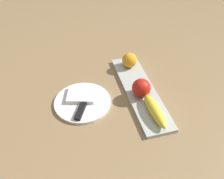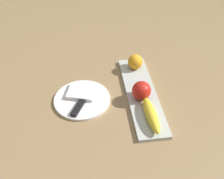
{
  "view_description": "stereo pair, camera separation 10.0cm",
  "coord_description": "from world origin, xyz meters",
  "px_view_note": "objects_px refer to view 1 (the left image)",
  "views": [
    {
      "loc": [
        -0.74,
        0.28,
        0.72
      ],
      "look_at": [
        -0.03,
        0.09,
        0.04
      ],
      "focal_mm": 40.73,
      "sensor_mm": 36.0,
      "label": 1
    },
    {
      "loc": [
        -0.76,
        0.19,
        0.72
      ],
      "look_at": [
        -0.03,
        0.09,
        0.04
      ],
      "focal_mm": 40.73,
      "sensor_mm": 36.0,
      "label": 2
    }
  ],
  "objects_px": {
    "dinner_plate": "(83,102)",
    "fruit_tray": "(140,91)",
    "orange_near_apple": "(129,60)",
    "apple": "(141,88)",
    "knife": "(82,108)",
    "folded_napkin": "(81,95)",
    "banana": "(155,110)"
  },
  "relations": [
    {
      "from": "orange_near_apple",
      "to": "apple",
      "type": "bearing_deg",
      "value": 175.74
    },
    {
      "from": "fruit_tray",
      "to": "orange_near_apple",
      "type": "distance_m",
      "value": 0.17
    },
    {
      "from": "banana",
      "to": "knife",
      "type": "height_order",
      "value": "banana"
    },
    {
      "from": "dinner_plate",
      "to": "folded_napkin",
      "type": "xyz_separation_m",
      "value": [
        0.03,
        0.0,
        0.01
      ]
    },
    {
      "from": "banana",
      "to": "orange_near_apple",
      "type": "height_order",
      "value": "orange_near_apple"
    },
    {
      "from": "orange_near_apple",
      "to": "knife",
      "type": "bearing_deg",
      "value": 128.83
    },
    {
      "from": "dinner_plate",
      "to": "fruit_tray",
      "type": "bearing_deg",
      "value": -90.0
    },
    {
      "from": "fruit_tray",
      "to": "knife",
      "type": "height_order",
      "value": "knife"
    },
    {
      "from": "banana",
      "to": "dinner_plate",
      "type": "bearing_deg",
      "value": 58.17
    },
    {
      "from": "apple",
      "to": "knife",
      "type": "xyz_separation_m",
      "value": [
        -0.01,
        0.24,
        -0.04
      ]
    },
    {
      "from": "orange_near_apple",
      "to": "knife",
      "type": "height_order",
      "value": "orange_near_apple"
    },
    {
      "from": "apple",
      "to": "orange_near_apple",
      "type": "relative_size",
      "value": 1.12
    },
    {
      "from": "banana",
      "to": "knife",
      "type": "xyz_separation_m",
      "value": [
        0.1,
        0.25,
        -0.02
      ]
    },
    {
      "from": "apple",
      "to": "orange_near_apple",
      "type": "bearing_deg",
      "value": -4.26
    },
    {
      "from": "folded_napkin",
      "to": "knife",
      "type": "distance_m",
      "value": 0.07
    },
    {
      "from": "fruit_tray",
      "to": "banana",
      "type": "relative_size",
      "value": 2.63
    },
    {
      "from": "apple",
      "to": "knife",
      "type": "height_order",
      "value": "apple"
    },
    {
      "from": "orange_near_apple",
      "to": "dinner_plate",
      "type": "bearing_deg",
      "value": 123.9
    },
    {
      "from": "banana",
      "to": "orange_near_apple",
      "type": "bearing_deg",
      "value": -2.35
    },
    {
      "from": "dinner_plate",
      "to": "folded_napkin",
      "type": "height_order",
      "value": "folded_napkin"
    },
    {
      "from": "folded_napkin",
      "to": "knife",
      "type": "xyz_separation_m",
      "value": [
        -0.07,
        0.01,
        -0.0
      ]
    },
    {
      "from": "fruit_tray",
      "to": "orange_near_apple",
      "type": "bearing_deg",
      "value": -1.98
    },
    {
      "from": "apple",
      "to": "knife",
      "type": "relative_size",
      "value": 0.44
    },
    {
      "from": "orange_near_apple",
      "to": "dinner_plate",
      "type": "height_order",
      "value": "orange_near_apple"
    },
    {
      "from": "fruit_tray",
      "to": "apple",
      "type": "relative_size",
      "value": 6.21
    },
    {
      "from": "apple",
      "to": "dinner_plate",
      "type": "bearing_deg",
      "value": 82.98
    },
    {
      "from": "apple",
      "to": "banana",
      "type": "relative_size",
      "value": 0.42
    },
    {
      "from": "dinner_plate",
      "to": "knife",
      "type": "height_order",
      "value": "knife"
    },
    {
      "from": "orange_near_apple",
      "to": "folded_napkin",
      "type": "relative_size",
      "value": 0.62
    },
    {
      "from": "orange_near_apple",
      "to": "folded_napkin",
      "type": "distance_m",
      "value": 0.28
    },
    {
      "from": "apple",
      "to": "banana",
      "type": "height_order",
      "value": "apple"
    },
    {
      "from": "banana",
      "to": "orange_near_apple",
      "type": "distance_m",
      "value": 0.31
    }
  ]
}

